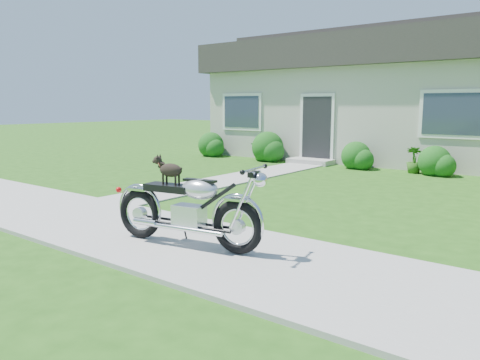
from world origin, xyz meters
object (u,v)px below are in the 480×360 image
(house, at_px, (398,96))
(motorcycle_with_dog, at_px, (189,208))
(potted_plant_left, at_px, (261,149))
(potted_plant_right, at_px, (414,160))

(house, distance_m, motorcycle_with_dog, 12.34)
(potted_plant_left, xyz_separation_m, potted_plant_right, (5.06, 0.00, -0.01))
(potted_plant_right, bearing_deg, potted_plant_left, 180.00)
(motorcycle_with_dog, bearing_deg, potted_plant_right, 79.43)
(potted_plant_left, relative_size, motorcycle_with_dog, 0.34)
(house, bearing_deg, potted_plant_left, -134.11)
(potted_plant_left, bearing_deg, house, 45.89)
(house, relative_size, potted_plant_left, 16.90)
(potted_plant_right, distance_m, motorcycle_with_dog, 8.69)
(potted_plant_right, xyz_separation_m, motorcycle_with_dog, (-0.13, -8.68, 0.18))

